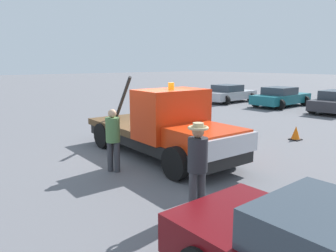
# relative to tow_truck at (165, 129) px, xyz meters

# --- Properties ---
(ground_plane) EXTENTS (160.00, 160.00, 0.00)m
(ground_plane) POSITION_rel_tow_truck_xyz_m (-0.38, 0.01, -0.94)
(ground_plane) COLOR slate
(tow_truck) EXTENTS (6.30, 2.36, 2.51)m
(tow_truck) POSITION_rel_tow_truck_xyz_m (0.00, 0.00, 0.00)
(tow_truck) COLOR black
(tow_truck) RESTS_ON ground
(person_near_truck) EXTENTS (0.41, 0.41, 1.84)m
(person_near_truck) POSITION_rel_tow_truck_xyz_m (3.39, -1.91, 0.15)
(person_near_truck) COLOR #38383D
(person_near_truck) RESTS_ON ground
(person_at_hood) EXTENTS (0.39, 0.39, 1.75)m
(person_at_hood) POSITION_rel_tow_truck_xyz_m (0.12, -1.93, 0.07)
(person_at_hood) COLOR #38383D
(person_at_hood) RESTS_ON ground
(parked_car_silver) EXTENTS (2.66, 4.61, 1.34)m
(parked_car_silver) POSITION_rel_tow_truck_xyz_m (-8.63, 13.13, -0.29)
(parked_car_silver) COLOR #B7B7BC
(parked_car_silver) RESTS_ON ground
(parked_car_teal) EXTENTS (2.57, 4.77, 1.34)m
(parked_car_teal) POSITION_rel_tow_truck_xyz_m (-4.73, 13.98, -0.29)
(parked_car_teal) COLOR #196670
(parked_car_teal) RESTS_ON ground
(traffic_cone) EXTENTS (0.40, 0.40, 0.55)m
(traffic_cone) POSITION_rel_tow_truck_xyz_m (1.28, 5.50, -0.68)
(traffic_cone) COLOR black
(traffic_cone) RESTS_ON ground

